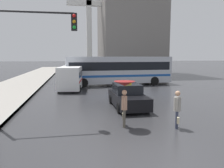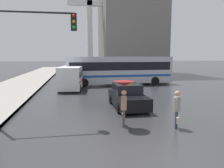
% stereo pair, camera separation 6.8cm
% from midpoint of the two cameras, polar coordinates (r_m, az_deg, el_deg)
% --- Properties ---
extents(ground_plane, '(300.00, 300.00, 0.00)m').
position_cam_midpoint_polar(ground_plane, '(7.46, 8.41, -18.60)').
color(ground_plane, '#2D2D30').
extents(taxi, '(1.91, 4.31, 1.65)m').
position_cam_midpoint_polar(taxi, '(14.03, 3.96, -3.33)').
color(taxi, black).
rests_on(taxi, ground_plane).
extents(ambulance_van, '(2.59, 5.39, 2.25)m').
position_cam_midpoint_polar(ambulance_van, '(21.88, -10.75, 1.87)').
color(ambulance_van, white).
rests_on(ambulance_van, ground_plane).
extents(city_bus, '(12.05, 3.15, 3.22)m').
position_cam_midpoint_polar(city_bus, '(24.96, 1.73, 3.87)').
color(city_bus, '#B2B7C1').
rests_on(city_bus, ground_plane).
extents(pedestrian_with_umbrella, '(0.96, 0.96, 2.13)m').
position_cam_midpoint_polar(pedestrian_with_umbrella, '(9.93, 3.07, -1.74)').
color(pedestrian_with_umbrella, '#4C473D').
rests_on(pedestrian_with_umbrella, ground_plane).
extents(pedestrian_man, '(0.42, 0.60, 1.72)m').
position_cam_midpoint_polar(pedestrian_man, '(10.27, 16.50, -5.73)').
color(pedestrian_man, '#2D3347').
rests_on(pedestrian_man, ground_plane).
extents(traffic_light, '(3.95, 0.38, 5.55)m').
position_cam_midpoint_polar(traffic_light, '(10.91, -21.53, 10.12)').
color(traffic_light, black).
rests_on(traffic_light, ground_plane).
extents(building_tower_near, '(11.06, 10.99, 22.59)m').
position_cam_midpoint_polar(building_tower_near, '(42.91, 4.74, 18.00)').
color(building_tower_near, gray).
rests_on(building_tower_near, ground_plane).
extents(monument_cross, '(7.65, 0.90, 17.38)m').
position_cam_midpoint_polar(monument_cross, '(40.44, -6.08, 16.58)').
color(monument_cross, white).
rests_on(monument_cross, ground_plane).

